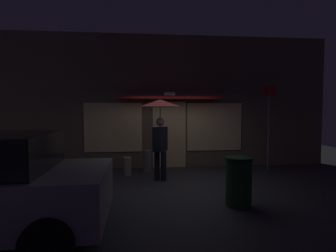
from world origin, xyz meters
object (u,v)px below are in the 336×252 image
Objects in this scene: street_sign_post at (269,121)px; trash_bin at (238,181)px; person_with_umbrella at (160,117)px; sidewalk_bollard_2 at (147,161)px; sidewalk_bollard at (127,166)px.

trash_bin is at bearing -124.31° from street_sign_post.
person_with_umbrella is 3.26× the size of sidewalk_bollard_2.
person_with_umbrella is at bearing -35.68° from sidewalk_bollard.
trash_bin is at bearing -117.23° from person_with_umbrella.
trash_bin is (1.41, -2.15, -1.24)m from person_with_umbrella.
street_sign_post reaches higher than person_with_umbrella.
sidewalk_bollard is at bearing -176.32° from street_sign_post.
street_sign_post is 3.89m from trash_bin.
person_with_umbrella is 3.65m from street_sign_post.
trash_bin is (-2.11, -3.09, -1.07)m from street_sign_post.
sidewalk_bollard_2 is (-3.84, 0.11, -1.22)m from street_sign_post.
sidewalk_bollard is (-0.92, 0.66, -1.46)m from person_with_umbrella.
sidewalk_bollard_2 reaches higher than sidewalk_bollard.
sidewalk_bollard is (-4.43, -0.29, -1.29)m from street_sign_post.
sidewalk_bollard_2 is 0.69× the size of trash_bin.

